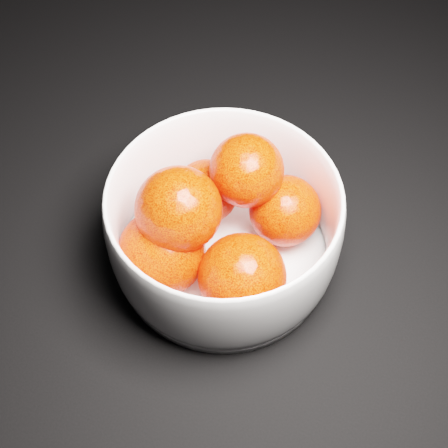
% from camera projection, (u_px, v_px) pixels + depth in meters
% --- Properties ---
extents(ground, '(3.00, 3.00, 0.00)m').
position_uv_depth(ground, '(289.00, 98.00, 0.78)').
color(ground, black).
rests_on(ground, ground).
extents(bowl, '(0.23, 0.23, 0.11)m').
position_uv_depth(bowl, '(224.00, 227.00, 0.60)').
color(bowl, white).
rests_on(bowl, ground).
extents(orange_pile, '(0.17, 0.17, 0.13)m').
position_uv_depth(orange_pile, '(216.00, 225.00, 0.59)').
color(orange_pile, '#F52507').
rests_on(orange_pile, bowl).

